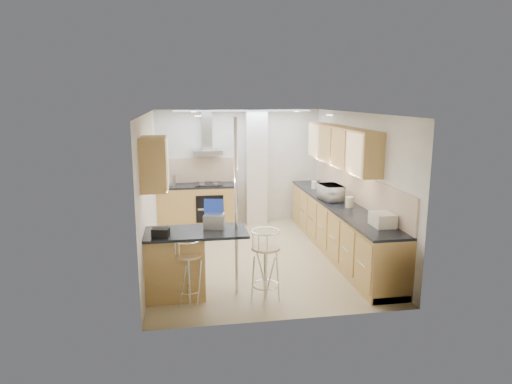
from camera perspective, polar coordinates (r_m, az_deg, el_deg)
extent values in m
plane|color=tan|center=(8.16, 0.07, -7.99)|extent=(4.80, 4.80, 0.00)
cube|color=silver|center=(10.17, -2.17, 3.23)|extent=(3.60, 0.04, 2.50)
cube|color=silver|center=(5.54, 4.18, -4.06)|extent=(3.60, 0.04, 2.50)
cube|color=silver|center=(7.74, -13.19, 0.22)|extent=(0.04, 4.80, 2.50)
cube|color=silver|center=(8.31, 12.41, 1.03)|extent=(0.04, 4.80, 2.50)
cube|color=silver|center=(7.68, 0.07, 9.85)|extent=(3.60, 4.80, 0.02)
cube|color=#B58B48|center=(8.53, 10.54, 5.66)|extent=(0.34, 3.00, 0.72)
cube|color=#B58B48|center=(6.30, -12.66, 3.47)|extent=(0.34, 0.62, 0.72)
cube|color=#F7E6CF|center=(8.32, 12.29, 0.56)|extent=(0.03, 4.40, 0.56)
cube|color=#F7E6CF|center=(10.09, -7.52, 2.66)|extent=(1.70, 0.03, 0.56)
cube|color=silver|center=(10.02, -0.03, 3.11)|extent=(0.45, 0.40, 2.50)
cube|color=#AAADAF|center=(9.81, -6.07, 5.04)|extent=(0.62, 0.48, 0.08)
cube|color=#AAADAF|center=(9.91, -6.18, 7.66)|extent=(0.22, 0.20, 0.88)
cylinder|color=white|center=(6.35, -2.49, -1.98)|extent=(0.05, 0.05, 2.50)
cube|color=black|center=(9.66, -5.79, -2.12)|extent=(0.58, 0.02, 0.58)
cube|color=black|center=(9.86, -5.97, 0.99)|extent=(0.58, 0.50, 0.02)
cube|color=tan|center=(9.46, -1.76, 10.11)|extent=(2.80, 0.35, 0.02)
cube|color=#B58B48|center=(8.39, 10.26, -4.46)|extent=(0.60, 4.40, 0.88)
cube|color=black|center=(8.27, 10.37, -1.40)|extent=(0.63, 4.40, 0.04)
cube|color=#B58B48|center=(9.95, -7.34, -1.80)|extent=(1.70, 0.60, 0.88)
cube|color=black|center=(9.86, -7.41, 0.80)|extent=(1.70, 0.63, 0.04)
cube|color=#B58B48|center=(6.55, -7.67, -8.98)|extent=(1.35, 0.62, 0.90)
cube|color=black|center=(6.39, -7.79, -5.04)|extent=(1.47, 0.72, 0.04)
imported|color=white|center=(8.38, 9.34, -0.07)|extent=(0.41, 0.55, 0.28)
cube|color=#999BA0|center=(6.49, -5.23, -3.64)|extent=(0.33, 0.27, 0.20)
cube|color=black|center=(6.18, -11.82, -5.00)|extent=(0.25, 0.20, 0.12)
cylinder|color=white|center=(8.87, 9.26, 0.21)|extent=(0.13, 0.13, 0.17)
cylinder|color=white|center=(9.41, 7.30, 0.89)|extent=(0.11, 0.11, 0.16)
cylinder|color=beige|center=(7.92, 11.61, -1.23)|extent=(0.17, 0.17, 0.18)
cylinder|color=white|center=(7.14, 14.38, -2.95)|extent=(0.10, 0.10, 0.14)
cube|color=white|center=(6.87, 15.54, -3.33)|extent=(0.30, 0.37, 0.20)
cylinder|color=#AAADAF|center=(9.82, -10.48, 1.42)|extent=(0.16, 0.16, 0.22)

